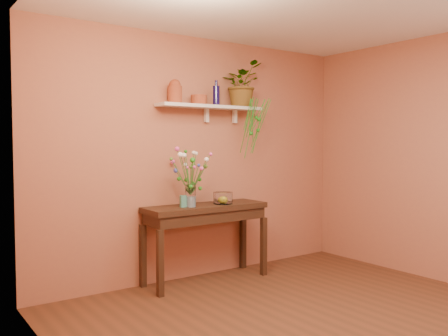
{
  "coord_description": "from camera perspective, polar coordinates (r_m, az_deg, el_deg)",
  "views": [
    {
      "loc": [
        -2.91,
        -2.56,
        1.51
      ],
      "look_at": [
        0.0,
        1.55,
        1.25
      ],
      "focal_mm": 38.04,
      "sensor_mm": 36.0,
      "label": 1
    }
  ],
  "objects": [
    {
      "name": "lemon",
      "position": [
        5.26,
        -0.14,
        -3.84
      ],
      "size": [
        0.08,
        0.08,
        0.08
      ],
      "primitive_type": "sphere",
      "color": "yellow",
      "rests_on": "glass_bowl"
    },
    {
      "name": "terracotta_pot",
      "position": [
        5.29,
        -3.03,
        8.17
      ],
      "size": [
        0.18,
        0.18,
        0.11
      ],
      "primitive_type": "cylinder",
      "rotation": [
        0.0,
        0.0,
        -0.0
      ],
      "color": "#9C462D",
      "rests_on": "wall_shelf"
    },
    {
      "name": "sideboard",
      "position": [
        5.22,
        -2.21,
        -5.76
      ],
      "size": [
        1.39,
        0.45,
        0.84
      ],
      "color": "#372116",
      "rests_on": "ground"
    },
    {
      "name": "wall_shelf",
      "position": [
        5.36,
        -1.49,
        7.29
      ],
      "size": [
        1.3,
        0.24,
        0.19
      ],
      "color": "white",
      "rests_on": "room"
    },
    {
      "name": "plant_fronds",
      "position": [
        5.51,
        3.73,
        5.38
      ],
      "size": [
        0.34,
        0.34,
        0.68
      ],
      "color": "#24811B",
      "rests_on": "wall_shelf"
    },
    {
      "name": "spider_plant",
      "position": [
        5.63,
        2.08,
        10.01
      ],
      "size": [
        0.6,
        0.57,
        0.53
      ],
      "primitive_type": "imported",
      "rotation": [
        0.0,
        0.0,
        0.43
      ],
      "color": "#24811B",
      "rests_on": "wall_shelf"
    },
    {
      "name": "carton",
      "position": [
        5.0,
        -4.92,
        -4.01
      ],
      "size": [
        0.07,
        0.05,
        0.13
      ],
      "primitive_type": "cube",
      "rotation": [
        0.0,
        0.0,
        -0.12
      ],
      "color": "teal",
      "rests_on": "sideboard"
    },
    {
      "name": "glass_bowl",
      "position": [
        5.27,
        -0.13,
        -3.68
      ],
      "size": [
        0.21,
        0.21,
        0.13
      ],
      "color": "white",
      "rests_on": "sideboard"
    },
    {
      "name": "glass_vase",
      "position": [
        5.02,
        -4.04,
        -3.53
      ],
      "size": [
        0.11,
        0.11,
        0.24
      ],
      "color": "white",
      "rests_on": "sideboard"
    },
    {
      "name": "bouquet",
      "position": [
        4.99,
        -4.15,
        0.15
      ],
      "size": [
        0.45,
        0.46,
        0.51
      ],
      "color": "#386B28",
      "rests_on": "glass_vase"
    },
    {
      "name": "room",
      "position": [
        3.88,
        13.35,
        0.5
      ],
      "size": [
        4.04,
        4.04,
        2.7
      ],
      "color": "#59301C",
      "rests_on": "ground"
    },
    {
      "name": "terracotta_jug",
      "position": [
        5.14,
        -5.92,
        9.08
      ],
      "size": [
        0.17,
        0.17,
        0.26
      ],
      "color": "#9C462D",
      "rests_on": "wall_shelf"
    },
    {
      "name": "blue_bottle",
      "position": [
        5.37,
        -0.94,
        8.75
      ],
      "size": [
        0.09,
        0.09,
        0.28
      ],
      "color": "#110C42",
      "rests_on": "wall_shelf"
    }
  ]
}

